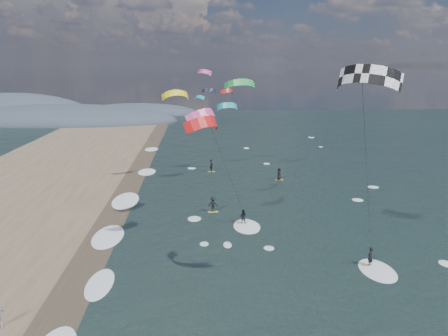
{
  "coord_description": "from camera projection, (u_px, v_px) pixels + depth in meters",
  "views": [
    {
      "loc": [
        -3.33,
        -23.04,
        15.23
      ],
      "look_at": [
        -1.0,
        12.0,
        7.0
      ],
      "focal_mm": 35.0,
      "sensor_mm": 36.0,
      "label": 1
    }
  ],
  "objects": [
    {
      "name": "wet_sand_strip",
      "position": [
        89.0,
        260.0,
        35.01
      ],
      "size": [
        3.0,
        240.0,
        0.0
      ],
      "primitive_type": "cube",
      "color": "#382D23",
      "rests_on": "ground"
    },
    {
      "name": "kitesurfer_near_a",
      "position": [
        366.0,
        128.0,
        26.57
      ],
      "size": [
        7.56,
        9.15,
        15.78
      ],
      "color": "gold",
      "rests_on": "ground"
    },
    {
      "name": "bg_kite_field",
      "position": [
        212.0,
        91.0,
        73.71
      ],
      "size": [
        13.18,
        79.12,
        7.46
      ],
      "color": "green",
      "rests_on": "ground"
    },
    {
      "name": "kitesurfer_near_b",
      "position": [
        223.0,
        162.0,
        37.46
      ],
      "size": [
        6.75,
        8.87,
        12.13
      ],
      "color": "gold",
      "rests_on": "ground"
    },
    {
      "name": "coastal_hills",
      "position": [
        53.0,
        119.0,
        127.96
      ],
      "size": [
        80.0,
        41.0,
        15.0
      ],
      "color": "#3D4756",
      "rests_on": "ground"
    },
    {
      "name": "far_kitesurfers",
      "position": [
        235.0,
        183.0,
        54.69
      ],
      "size": [
        10.73,
        19.05,
        1.86
      ],
      "color": "gold",
      "rests_on": "ground"
    },
    {
      "name": "ground",
      "position": [
        254.0,
        327.0,
        26.08
      ],
      "size": [
        260.0,
        260.0,
        0.0
      ],
      "primitive_type": "plane",
      "color": "black",
      "rests_on": "ground"
    },
    {
      "name": "shoreline_surf",
      "position": [
        115.0,
        238.0,
        39.71
      ],
      "size": [
        2.4,
        79.4,
        0.11
      ],
      "color": "white",
      "rests_on": "ground"
    }
  ]
}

